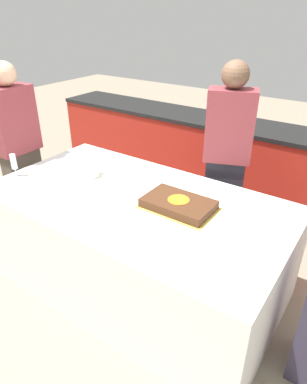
{
  "coord_description": "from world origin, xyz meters",
  "views": [
    {
      "loc": [
        1.31,
        -1.65,
        1.97
      ],
      "look_at": [
        0.16,
        0.0,
        0.88
      ],
      "focal_mm": 32.0,
      "sensor_mm": 36.0,
      "label": 1
    }
  ],
  "objects_px": {
    "cake": "(178,204)",
    "person_seated_left": "(19,152)",
    "wine_glass": "(14,163)",
    "person_cutting_cake": "(226,161)",
    "plate_stack": "(86,170)"
  },
  "relations": [
    {
      "from": "person_cutting_cake",
      "to": "person_seated_left",
      "type": "height_order",
      "value": "person_cutting_cake"
    },
    {
      "from": "plate_stack",
      "to": "person_cutting_cake",
      "type": "distance_m",
      "value": 1.14
    },
    {
      "from": "cake",
      "to": "person_seated_left",
      "type": "xyz_separation_m",
      "value": [
        -1.62,
        -0.06,
        0.02
      ]
    },
    {
      "from": "plate_stack",
      "to": "wine_glass",
      "type": "distance_m",
      "value": 0.57
    },
    {
      "from": "wine_glass",
      "to": "person_cutting_cake",
      "type": "xyz_separation_m",
      "value": [
        1.32,
        1.07,
        -0.04
      ]
    },
    {
      "from": "wine_glass",
      "to": "person_seated_left",
      "type": "xyz_separation_m",
      "value": [
        -0.3,
        0.26,
        -0.07
      ]
    },
    {
      "from": "cake",
      "to": "person_cutting_cake",
      "type": "xyz_separation_m",
      "value": [
        -0.0,
        0.75,
        0.05
      ]
    },
    {
      "from": "cake",
      "to": "person_cutting_cake",
      "type": "relative_size",
      "value": 0.3
    },
    {
      "from": "plate_stack",
      "to": "wine_glass",
      "type": "relative_size",
      "value": 1.14
    },
    {
      "from": "plate_stack",
      "to": "person_cutting_cake",
      "type": "height_order",
      "value": "person_cutting_cake"
    },
    {
      "from": "cake",
      "to": "wine_glass",
      "type": "height_order",
      "value": "wine_glass"
    },
    {
      "from": "plate_stack",
      "to": "person_seated_left",
      "type": "height_order",
      "value": "person_seated_left"
    },
    {
      "from": "cake",
      "to": "wine_glass",
      "type": "relative_size",
      "value": 2.68
    },
    {
      "from": "person_seated_left",
      "to": "plate_stack",
      "type": "bearing_deg",
      "value": -84.27
    },
    {
      "from": "cake",
      "to": "person_seated_left",
      "type": "bearing_deg",
      "value": -177.84
    }
  ]
}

